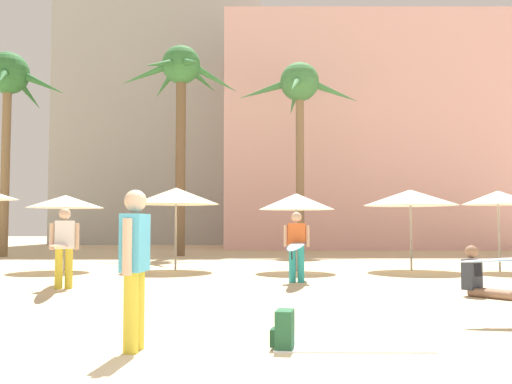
# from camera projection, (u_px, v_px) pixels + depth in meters

# --- Properties ---
(ground) EXTENTS (120.00, 120.00, 0.00)m
(ground) POSITION_uv_depth(u_px,v_px,m) (238.00, 368.00, 5.27)
(ground) COLOR beige
(hotel_pink) EXTENTS (16.43, 8.21, 13.11)m
(hotel_pink) POSITION_uv_depth(u_px,v_px,m) (364.00, 139.00, 34.07)
(hotel_pink) COLOR beige
(hotel_pink) RESTS_ON ground
(hotel_tower_gray) EXTENTS (14.40, 8.26, 29.32)m
(hotel_tower_gray) POSITION_uv_depth(u_px,v_px,m) (166.00, 49.00, 42.76)
(hotel_tower_gray) COLOR #A8A8A3
(hotel_tower_gray) RESTS_ON ground
(palm_tree_far_left) EXTENTS (5.87, 5.73, 8.95)m
(palm_tree_far_left) POSITION_uv_depth(u_px,v_px,m) (299.00, 95.00, 26.39)
(palm_tree_far_left) COLOR #896B4C
(palm_tree_far_left) RESTS_ON ground
(palm_tree_left) EXTENTS (4.91, 4.95, 8.75)m
(palm_tree_left) POSITION_uv_depth(u_px,v_px,m) (7.00, 86.00, 24.11)
(palm_tree_left) COLOR brown
(palm_tree_left) RESTS_ON ground
(palm_tree_center) EXTENTS (5.21, 5.08, 9.21)m
(palm_tree_center) POSITION_uv_depth(u_px,v_px,m) (181.00, 85.00, 24.66)
(palm_tree_center) COLOR brown
(palm_tree_center) RESTS_ON ground
(cafe_umbrella_0) EXTENTS (2.20, 2.20, 2.25)m
(cafe_umbrella_0) POSITION_uv_depth(u_px,v_px,m) (296.00, 202.00, 16.34)
(cafe_umbrella_0) COLOR gray
(cafe_umbrella_0) RESTS_ON ground
(cafe_umbrella_2) EXTENTS (2.05, 2.05, 2.33)m
(cafe_umbrella_2) POSITION_uv_depth(u_px,v_px,m) (498.00, 198.00, 16.36)
(cafe_umbrella_2) COLOR gray
(cafe_umbrella_2) RESTS_ON ground
(cafe_umbrella_3) EXTENTS (2.23, 2.23, 2.22)m
(cafe_umbrella_3) POSITION_uv_depth(u_px,v_px,m) (66.00, 202.00, 16.63)
(cafe_umbrella_3) COLOR gray
(cafe_umbrella_3) RESTS_ON ground
(cafe_umbrella_5) EXTENTS (2.57, 2.57, 2.44)m
(cafe_umbrella_5) POSITION_uv_depth(u_px,v_px,m) (176.00, 196.00, 16.73)
(cafe_umbrella_5) COLOR gray
(cafe_umbrella_5) RESTS_ON ground
(cafe_umbrella_6) EXTENTS (2.77, 2.77, 2.38)m
(cafe_umbrella_6) POSITION_uv_depth(u_px,v_px,m) (411.00, 198.00, 16.65)
(cafe_umbrella_6) COLOR gray
(cafe_umbrella_6) RESTS_ON ground
(beach_towel) EXTENTS (1.72, 1.03, 0.01)m
(beach_towel) POSITION_uv_depth(u_px,v_px,m) (348.00, 342.00, 6.38)
(beach_towel) COLOR white
(beach_towel) RESTS_ON ground
(backpack) EXTENTS (0.28, 0.33, 0.42)m
(backpack) POSITION_uv_depth(u_px,v_px,m) (284.00, 330.00, 6.08)
(backpack) COLOR #235535
(backpack) RESTS_ON ground
(person_near_right) EXTENTS (1.12, 3.03, 1.69)m
(person_near_right) POSITION_uv_depth(u_px,v_px,m) (63.00, 245.00, 11.76)
(person_near_right) COLOR gold
(person_near_right) RESTS_ON ground
(person_mid_center) EXTENTS (0.85, 2.70, 1.64)m
(person_mid_center) POSITION_uv_depth(u_px,v_px,m) (297.00, 244.00, 13.04)
(person_mid_center) COLOR teal
(person_mid_center) RESTS_ON ground
(person_far_left) EXTENTS (0.88, 0.96, 0.95)m
(person_far_left) POSITION_uv_depth(u_px,v_px,m) (480.00, 279.00, 10.53)
(person_far_left) COLOR #936B51
(person_far_left) RESTS_ON ground
(person_mid_right) EXTENTS (0.26, 0.61, 1.72)m
(person_mid_right) POSITION_uv_depth(u_px,v_px,m) (135.00, 262.00, 6.04)
(person_mid_right) COLOR gold
(person_mid_right) RESTS_ON ground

